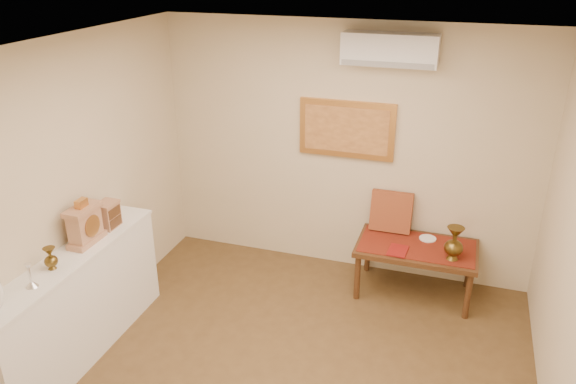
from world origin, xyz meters
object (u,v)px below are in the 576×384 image
at_px(mantel_clock, 85,225).
at_px(wooden_chest, 108,215).
at_px(low_table, 416,252).
at_px(display_ledge, 77,306).
at_px(brass_urn_tall, 455,240).

height_order(mantel_clock, wooden_chest, mantel_clock).
height_order(wooden_chest, low_table, wooden_chest).
relative_size(display_ledge, wooden_chest, 8.28).
bearing_deg(display_ledge, mantel_clock, 89.92).
distance_m(display_ledge, mantel_clock, 0.71).
relative_size(wooden_chest, low_table, 0.20).
height_order(brass_urn_tall, mantel_clock, mantel_clock).
bearing_deg(display_ledge, low_table, 35.10).
height_order(mantel_clock, low_table, mantel_clock).
xyz_separation_m(display_ledge, wooden_chest, (0.00, 0.58, 0.61)).
xyz_separation_m(brass_urn_tall, display_ledge, (-3.03, -1.72, -0.27)).
bearing_deg(brass_urn_tall, wooden_chest, -159.30).
bearing_deg(brass_urn_tall, mantel_clock, -154.29).
bearing_deg(wooden_chest, mantel_clock, -90.79).
distance_m(mantel_clock, wooden_chest, 0.32).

